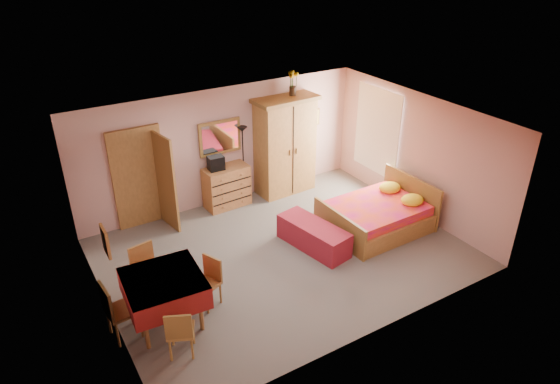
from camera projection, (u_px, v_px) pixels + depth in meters
floor at (284, 253)px, 9.48m from camera, size 6.50×6.50×0.00m
ceiling at (284, 123)px, 8.27m from camera, size 6.50×6.50×0.00m
wall_back at (223, 147)px, 10.77m from camera, size 6.50×0.10×2.60m
wall_front at (377, 264)px, 6.99m from camera, size 6.50×0.10×2.60m
wall_left at (97, 246)px, 7.38m from camera, size 0.10×5.00×2.60m
wall_right at (417, 155)px, 10.37m from camera, size 0.10×5.00×2.60m
doorway at (139, 179)px, 10.00m from camera, size 1.06×0.12×2.15m
window at (377, 131)px, 11.19m from camera, size 0.08×1.40×1.95m
picture_left at (105, 241)px, 6.76m from camera, size 0.04×0.32×0.42m
picture_back at (314, 117)px, 11.71m from camera, size 0.30×0.04×0.40m
chest_of_drawers at (227, 187)px, 10.92m from camera, size 1.01×0.54×0.93m
wall_mirror at (220, 137)px, 10.57m from camera, size 0.95×0.05×0.75m
stereo at (216, 163)px, 10.54m from camera, size 0.34×0.25×0.31m
floor_lamp at (243, 163)px, 11.05m from camera, size 0.23×0.23×1.72m
wardrobe at (285, 146)px, 11.27m from camera, size 1.48×0.82×2.26m
sunflower_vase at (293, 83)px, 10.73m from camera, size 0.22×0.22×0.54m
bed at (376, 209)px, 10.06m from camera, size 2.03×1.61×0.93m
bench at (314, 236)px, 9.56m from camera, size 0.83×1.58×0.50m
dining_table at (166, 300)px, 7.63m from camera, size 1.22×1.22×0.84m
chair_south at (181, 330)px, 7.07m from camera, size 0.50×0.50×0.83m
chair_north at (149, 273)px, 8.15m from camera, size 0.49×0.49×0.93m
chair_west at (123, 309)px, 7.34m from camera, size 0.48×0.48×0.98m
chair_east at (206, 283)px, 7.99m from camera, size 0.50×0.50×0.84m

